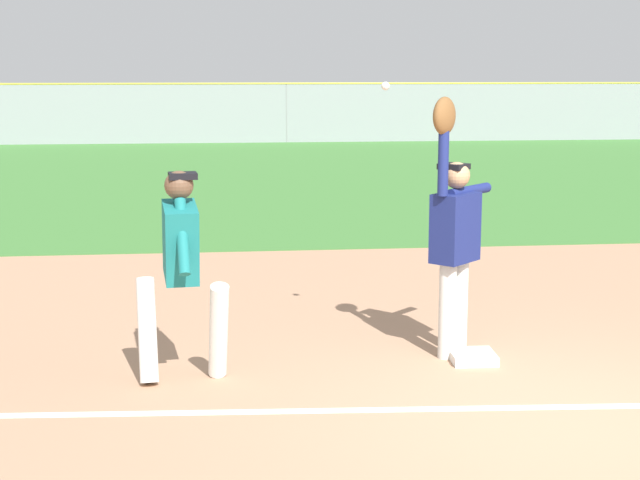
{
  "coord_description": "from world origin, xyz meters",
  "views": [
    {
      "loc": [
        -2.48,
        -6.19,
        2.5
      ],
      "look_at": [
        -1.59,
        1.83,
        1.05
      ],
      "focal_mm": 53.39,
      "sensor_mm": 36.0,
      "label": 1
    }
  ],
  "objects_px": {
    "parked_car_silver": "(514,116)",
    "fielder": "(454,231)",
    "parked_car_blue": "(247,118)",
    "parked_car_white": "(385,117)",
    "first_base": "(473,357)",
    "parked_car_red": "(109,118)",
    "runner": "(181,261)",
    "baseball": "(385,86)"
  },
  "relations": [
    {
      "from": "first_base",
      "to": "parked_car_red",
      "type": "height_order",
      "value": "parked_car_red"
    },
    {
      "from": "first_base",
      "to": "runner",
      "type": "height_order",
      "value": "runner"
    },
    {
      "from": "fielder",
      "to": "parked_car_blue",
      "type": "relative_size",
      "value": 0.5
    },
    {
      "from": "first_base",
      "to": "parked_car_white",
      "type": "height_order",
      "value": "parked_car_white"
    },
    {
      "from": "fielder",
      "to": "runner",
      "type": "xyz_separation_m",
      "value": [
        -2.33,
        -0.44,
        -0.12
      ]
    },
    {
      "from": "runner",
      "to": "parked_car_silver",
      "type": "distance_m",
      "value": 31.7
    },
    {
      "from": "fielder",
      "to": "baseball",
      "type": "xyz_separation_m",
      "value": [
        -0.57,
        0.29,
        1.24
      ]
    },
    {
      "from": "first_base",
      "to": "parked_car_red",
      "type": "relative_size",
      "value": 0.09
    },
    {
      "from": "runner",
      "to": "first_base",
      "type": "bearing_deg",
      "value": -0.34
    },
    {
      "from": "fielder",
      "to": "baseball",
      "type": "relative_size",
      "value": 30.81
    },
    {
      "from": "first_base",
      "to": "parked_car_silver",
      "type": "distance_m",
      "value": 30.6
    },
    {
      "from": "first_base",
      "to": "parked_car_silver",
      "type": "xyz_separation_m",
      "value": [
        9.62,
        29.04,
        0.63
      ]
    },
    {
      "from": "first_base",
      "to": "baseball",
      "type": "height_order",
      "value": "baseball"
    },
    {
      "from": "first_base",
      "to": "parked_car_white",
      "type": "bearing_deg",
      "value": 81.36
    },
    {
      "from": "parked_car_white",
      "to": "parked_car_silver",
      "type": "distance_m",
      "value": 5.29
    },
    {
      "from": "fielder",
      "to": "runner",
      "type": "distance_m",
      "value": 2.38
    },
    {
      "from": "fielder",
      "to": "parked_car_silver",
      "type": "height_order",
      "value": "fielder"
    },
    {
      "from": "first_base",
      "to": "parked_car_silver",
      "type": "height_order",
      "value": "parked_car_silver"
    },
    {
      "from": "runner",
      "to": "parked_car_blue",
      "type": "xyz_separation_m",
      "value": [
        1.51,
        28.89,
        -0.32
      ]
    },
    {
      "from": "fielder",
      "to": "parked_car_white",
      "type": "height_order",
      "value": "fielder"
    },
    {
      "from": "first_base",
      "to": "parked_car_red",
      "type": "bearing_deg",
      "value": 101.92
    },
    {
      "from": "parked_car_silver",
      "to": "fielder",
      "type": "bearing_deg",
      "value": -108.2
    },
    {
      "from": "parked_car_silver",
      "to": "parked_car_white",
      "type": "bearing_deg",
      "value": -174.6
    },
    {
      "from": "fielder",
      "to": "parked_car_blue",
      "type": "bearing_deg",
      "value": -42.6
    },
    {
      "from": "first_base",
      "to": "parked_car_silver",
      "type": "bearing_deg",
      "value": 71.68
    },
    {
      "from": "fielder",
      "to": "parked_car_silver",
      "type": "distance_m",
      "value": 30.47
    },
    {
      "from": "fielder",
      "to": "parked_car_white",
      "type": "xyz_separation_m",
      "value": [
        4.49,
        28.41,
        -0.45
      ]
    },
    {
      "from": "fielder",
      "to": "parked_car_blue",
      "type": "xyz_separation_m",
      "value": [
        -0.83,
        28.45,
        -0.45
      ]
    },
    {
      "from": "first_base",
      "to": "fielder",
      "type": "relative_size",
      "value": 0.17
    },
    {
      "from": "parked_car_white",
      "to": "fielder",
      "type": "bearing_deg",
      "value": -105.14
    },
    {
      "from": "parked_car_white",
      "to": "parked_car_silver",
      "type": "height_order",
      "value": "same"
    },
    {
      "from": "baseball",
      "to": "parked_car_red",
      "type": "height_order",
      "value": "baseball"
    },
    {
      "from": "parked_car_red",
      "to": "parked_car_blue",
      "type": "bearing_deg",
      "value": -7.07
    },
    {
      "from": "fielder",
      "to": "parked_car_red",
      "type": "relative_size",
      "value": 0.51
    },
    {
      "from": "runner",
      "to": "parked_car_white",
      "type": "bearing_deg",
      "value": 70.46
    },
    {
      "from": "first_base",
      "to": "parked_car_blue",
      "type": "xyz_separation_m",
      "value": [
        -0.97,
        28.64,
        0.63
      ]
    },
    {
      "from": "parked_car_blue",
      "to": "parked_car_white",
      "type": "relative_size",
      "value": 1.0
    },
    {
      "from": "fielder",
      "to": "baseball",
      "type": "bearing_deg",
      "value": 18.69
    },
    {
      "from": "runner",
      "to": "parked_car_silver",
      "type": "bearing_deg",
      "value": 61.34
    },
    {
      "from": "fielder",
      "to": "parked_car_red",
      "type": "xyz_separation_m",
      "value": [
        -5.99,
        28.89,
        -0.45
      ]
    },
    {
      "from": "parked_car_blue",
      "to": "parked_car_white",
      "type": "xyz_separation_m",
      "value": [
        5.32,
        -0.05,
        0.0
      ]
    },
    {
      "from": "parked_car_blue",
      "to": "fielder",
      "type": "bearing_deg",
      "value": -82.27
    }
  ]
}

